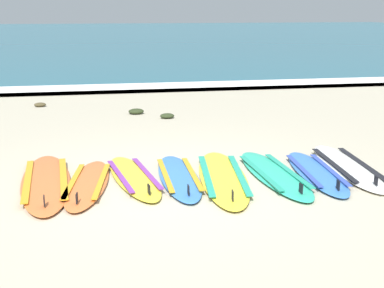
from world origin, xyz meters
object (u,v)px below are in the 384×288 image
(surfboard_1, at_px, (88,183))
(surfboard_2, at_px, (134,177))
(surfboard_4, at_px, (223,177))
(surfboard_7, at_px, (347,166))
(surfboard_0, at_px, (46,182))
(surfboard_6, at_px, (316,172))
(surfboard_5, at_px, (274,174))
(surfboard_3, at_px, (179,177))

(surfboard_1, bearing_deg, surfboard_2, 14.54)
(surfboard_4, relative_size, surfboard_7, 1.06)
(surfboard_0, height_order, surfboard_6, same)
(surfboard_2, height_order, surfboard_7, same)
(surfboard_4, bearing_deg, surfboard_7, 4.47)
(surfboard_1, distance_m, surfboard_7, 3.50)
(surfboard_1, bearing_deg, surfboard_5, -1.21)
(surfboard_1, height_order, surfboard_7, same)
(surfboard_1, bearing_deg, surfboard_4, -2.06)
(surfboard_6, bearing_deg, surfboard_0, 175.70)
(surfboard_3, bearing_deg, surfboard_1, -177.31)
(surfboard_2, xyz_separation_m, surfboard_6, (2.38, -0.24, -0.00))
(surfboard_2, bearing_deg, surfboard_4, -10.66)
(surfboard_3, xyz_separation_m, surfboard_6, (1.81, -0.15, -0.00))
(surfboard_0, xyz_separation_m, surfboard_6, (3.48, -0.26, 0.00))
(surfboard_1, distance_m, surfboard_6, 2.97)
(surfboard_3, bearing_deg, surfboard_4, -11.82)
(surfboard_0, distance_m, surfboard_5, 2.92)
(surfboard_0, xyz_separation_m, surfboard_1, (0.51, -0.17, 0.00))
(surfboard_0, distance_m, surfboard_3, 1.67)
(surfboard_5, bearing_deg, surfboard_7, 6.71)
(surfboard_5, bearing_deg, surfboard_6, -4.21)
(surfboard_6, bearing_deg, surfboard_3, 175.37)
(surfboard_4, height_order, surfboard_7, same)
(surfboard_3, xyz_separation_m, surfboard_7, (2.34, 0.02, -0.00))
(surfboard_2, bearing_deg, surfboard_1, -165.46)
(surfboard_1, height_order, surfboard_2, same)
(surfboard_1, distance_m, surfboard_5, 2.40)
(surfboard_1, bearing_deg, surfboard_6, -1.79)
(surfboard_3, xyz_separation_m, surfboard_5, (1.24, -0.10, -0.00))
(surfboard_7, bearing_deg, surfboard_1, -178.71)
(surfboard_0, distance_m, surfboard_1, 0.54)
(surfboard_1, distance_m, surfboard_4, 1.71)
(surfboard_2, distance_m, surfboard_3, 0.58)
(surfboard_1, relative_size, surfboard_7, 0.87)
(surfboard_6, bearing_deg, surfboard_1, 178.21)
(surfboard_0, bearing_deg, surfboard_4, -5.93)
(surfboard_2, bearing_deg, surfboard_0, 179.02)
(surfboard_0, height_order, surfboard_5, same)
(surfboard_2, distance_m, surfboard_5, 1.83)
(surfboard_3, relative_size, surfboard_4, 0.81)
(surfboard_0, relative_size, surfboard_6, 1.21)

